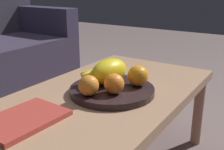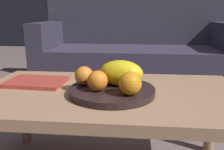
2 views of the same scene
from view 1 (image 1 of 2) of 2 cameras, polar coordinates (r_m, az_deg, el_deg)
The scene contains 8 objects.
coffee_table at distance 1.10m, azimuth -1.89°, elevation -5.87°, with size 1.06×0.58×0.40m.
fruit_bowl at distance 1.07m, azimuth 0.00°, elevation -3.18°, with size 0.33×0.33×0.03m, color black.
melon_large_front at distance 1.09m, azimuth -0.67°, elevation 0.78°, with size 0.17×0.10×0.10m, color yellow.
orange_front at distance 1.07m, azimuth 5.38°, elevation -0.16°, with size 0.08×0.08×0.08m, color orange.
orange_left at distance 0.99m, azimuth 0.44°, elevation -1.82°, with size 0.08×0.08×0.08m, color orange.
orange_right at distance 0.98m, azimuth -4.87°, elevation -2.18°, with size 0.07×0.07×0.07m, color orange.
banana_bunch at distance 1.10m, azimuth -2.84°, elevation -0.23°, with size 0.17×0.13×0.06m.
magazine at distance 0.90m, azimuth -17.89°, elevation -8.72°, with size 0.25×0.18×0.02m, color #B73C33.
Camera 1 is at (-0.82, -0.58, 0.80)m, focal length 44.09 mm.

